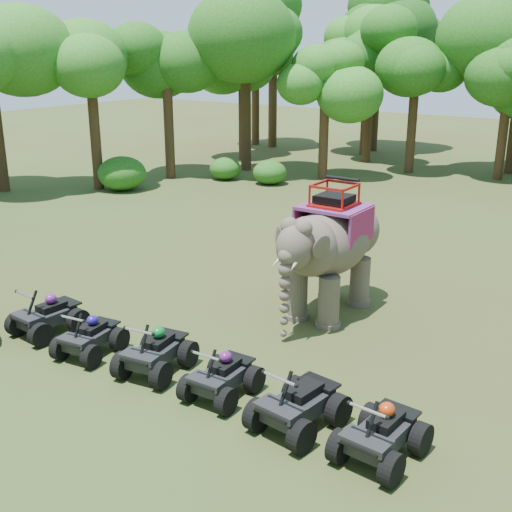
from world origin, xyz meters
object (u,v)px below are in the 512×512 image
(elephant, at_px, (331,248))
(atv_1, at_px, (89,332))
(atv_0, at_px, (47,310))
(atv_5, at_px, (382,426))
(atv_3, at_px, (222,370))
(atv_4, at_px, (299,396))
(atv_2, at_px, (155,346))

(elephant, distance_m, atv_1, 6.52)
(atv_0, relative_size, atv_5, 1.00)
(atv_3, distance_m, atv_4, 1.89)
(elephant, bearing_deg, atv_1, -121.73)
(atv_5, bearing_deg, atv_1, -174.19)
(atv_2, bearing_deg, atv_5, -9.49)
(atv_2, bearing_deg, atv_0, 172.15)
(atv_3, height_order, atv_4, atv_4)
(elephant, distance_m, atv_5, 6.65)
(atv_3, relative_size, atv_5, 0.94)
(elephant, height_order, atv_1, elephant)
(elephant, height_order, atv_4, elephant)
(atv_1, bearing_deg, elephant, 50.37)
(atv_0, bearing_deg, atv_2, 4.85)
(atv_0, height_order, atv_1, atv_0)
(atv_1, height_order, atv_5, atv_5)
(atv_1, distance_m, atv_3, 3.69)
(atv_0, bearing_deg, atv_5, 3.86)
(atv_0, xyz_separation_m, atv_5, (9.01, -0.04, 0.00))
(atv_1, bearing_deg, atv_0, 165.94)
(atv_1, distance_m, atv_5, 7.24)
(atv_1, relative_size, atv_3, 0.98)
(atv_5, bearing_deg, atv_4, -175.25)
(atv_3, bearing_deg, atv_0, 178.67)
(atv_0, height_order, atv_5, atv_5)
(atv_0, height_order, atv_4, atv_4)
(atv_2, xyz_separation_m, atv_3, (1.84, 0.01, -0.04))
(atv_1, relative_size, atv_4, 0.87)
(elephant, xyz_separation_m, atv_4, (2.20, -5.29, -1.14))
(atv_5, bearing_deg, atv_0, -175.66)
(elephant, relative_size, atv_4, 2.42)
(atv_0, distance_m, atv_3, 5.45)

